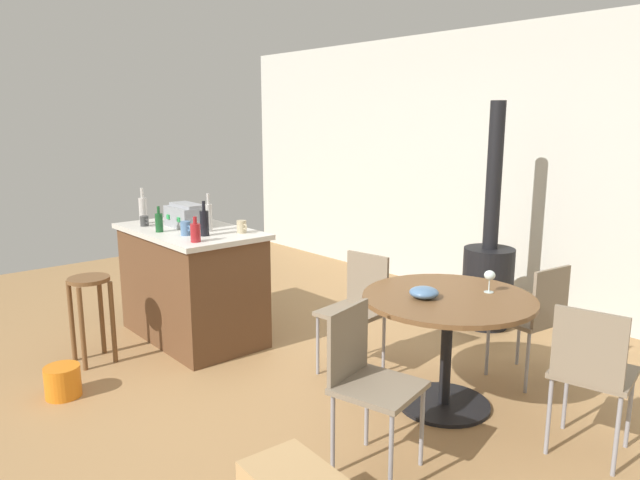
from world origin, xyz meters
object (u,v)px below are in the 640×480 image
object	(u,v)px
folding_chair_left	(534,314)
bottle_0	(209,217)
wooden_stool	(91,303)
wood_stove	(488,272)
plastic_bucket	(63,381)
serving_bowl	(424,292)
bottle_4	(204,222)
folding_chair_near	(367,376)
toolbox	(188,216)
dining_table	(447,322)
cup_2	(145,221)
wine_glass	(490,276)
bottle_3	(159,222)
bottle_2	(143,210)
cup_0	(242,227)
folding_chair_far	(591,368)
bottle_1	(195,232)
cup_1	(186,228)

from	to	relation	value
folding_chair_left	bottle_0	bearing A→B (deg)	-148.63
folding_chair_left	wooden_stool	bearing A→B (deg)	-137.05
wood_stove	plastic_bucket	bearing A→B (deg)	-107.84
serving_bowl	bottle_4	bearing A→B (deg)	-163.37
folding_chair_near	bottle_0	distance (m)	2.18
bottle_0	toolbox	bearing A→B (deg)	-174.89
dining_table	cup_2	size ratio (longest dim) A/B	10.12
folding_chair_left	wine_glass	distance (m)	0.60
bottle_3	plastic_bucket	world-z (taller)	bottle_3
bottle_2	serving_bowl	distance (m)	2.66
bottle_0	cup_0	distance (m)	0.29
wood_stove	dining_table	bearing A→B (deg)	-65.34
folding_chair_far	folding_chair_left	size ratio (longest dim) A/B	1.02
plastic_bucket	wooden_stool	bearing A→B (deg)	140.00
folding_chair_far	plastic_bucket	distance (m)	3.27
bottle_1	bottle_0	bearing A→B (deg)	136.29
wine_glass	bottle_0	bearing A→B (deg)	-158.74
toolbox	cup_2	bearing A→B (deg)	-134.19
folding_chair_far	cup_1	xyz separation A→B (m)	(-2.79, -0.88, 0.47)
wine_glass	folding_chair_near	bearing A→B (deg)	-88.94
bottle_2	bottle_4	distance (m)	0.83
wood_stove	toolbox	size ratio (longest dim) A/B	5.34
bottle_1	bottle_2	xyz separation A→B (m)	(-0.98, 0.04, 0.05)
wood_stove	wine_glass	world-z (taller)	wood_stove
serving_bowl	folding_chair_far	bearing A→B (deg)	15.55
cup_1	cup_2	world-z (taller)	cup_1
wooden_stool	bottle_0	bearing A→B (deg)	75.48
wine_glass	bottle_3	bearing A→B (deg)	-154.05
bottle_2	bottle_3	world-z (taller)	bottle_2
bottle_3	cup_2	bearing A→B (deg)	175.95
folding_chair_far	bottle_2	distance (m)	3.66
wooden_stool	plastic_bucket	size ratio (longest dim) A/B	2.87
bottle_2	wood_stove	bearing A→B (deg)	49.30
toolbox	plastic_bucket	distance (m)	1.63
bottle_2	cup_2	xyz separation A→B (m)	(0.13, -0.05, -0.08)
bottle_1	bottle_2	distance (m)	0.99
bottle_2	cup_2	bearing A→B (deg)	-20.66
wine_glass	serving_bowl	size ratio (longest dim) A/B	0.80
folding_chair_left	bottle_2	xyz separation A→B (m)	(-2.81, -1.54, 0.56)
dining_table	folding_chair_left	size ratio (longest dim) A/B	1.26
wooden_stool	cup_0	distance (m)	1.27
toolbox	cup_0	size ratio (longest dim) A/B	3.26
bottle_1	bottle_3	bearing A→B (deg)	-176.92
wooden_stool	toolbox	distance (m)	1.04
folding_chair_far	bottle_1	bearing A→B (deg)	-159.36
bottle_1	folding_chair_near	bearing A→B (deg)	-0.57
plastic_bucket	folding_chair_left	bearing A→B (deg)	53.30
dining_table	cup_0	distance (m)	1.82
bottle_3	serving_bowl	size ratio (longest dim) A/B	1.15
toolbox	bottle_3	xyz separation A→B (m)	(0.07, -0.29, -0.01)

